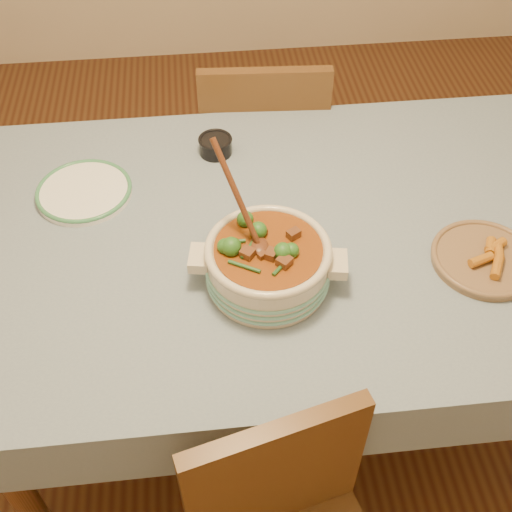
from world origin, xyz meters
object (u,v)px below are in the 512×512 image
Objects in this scene: stew_casserole at (268,261)px; condiment_bowl at (215,145)px; dining_table at (287,254)px; white_plate at (84,191)px; fried_plate at (485,257)px; chair_far at (262,151)px.

condiment_bowl is at bearing 100.08° from stew_casserole.
condiment_bowl is (-0.09, 0.51, -0.04)m from stew_casserole.
dining_table is 0.40m from condiment_bowl.
stew_casserole is 3.77× the size of condiment_bowl.
stew_casserole reaches higher than dining_table.
stew_casserole is (-0.07, -0.17, 0.16)m from dining_table.
stew_casserole is 1.22× the size of white_plate.
condiment_bowl is at bearing 141.16° from fried_plate.
fried_plate is 0.35× the size of chair_far.
chair_far is at bearing 118.79° from fried_plate.
chair_far is (0.08, 0.82, -0.32)m from stew_casserole.
white_plate is at bearing 44.09° from chair_far.
stew_casserole is at bearing 87.76° from chair_far.
white_plate is (-0.53, 0.19, 0.10)m from dining_table.
fried_plate is (0.53, 0.00, -0.06)m from stew_casserole.
dining_table is 0.57m from white_plate.
white_plate is at bearing 141.57° from stew_casserole.
stew_casserole reaches higher than chair_far.
fried_plate is (0.46, -0.16, 0.11)m from dining_table.
stew_casserole reaches higher than condiment_bowl.
chair_far is at bearing 61.16° from condiment_bowl.
condiment_bowl is 0.80m from fried_plate.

